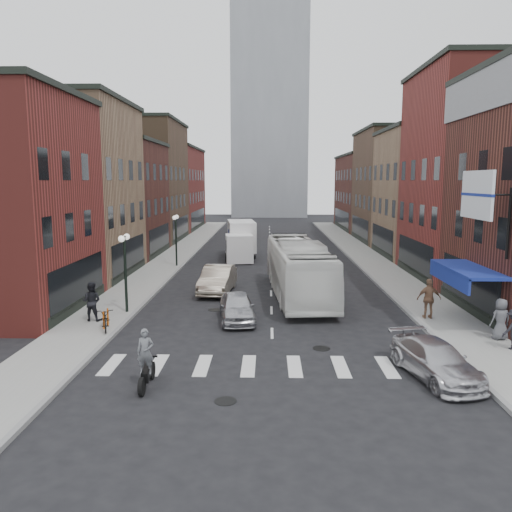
{
  "coord_description": "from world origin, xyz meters",
  "views": [
    {
      "loc": [
        -0.19,
        -20.6,
        6.79
      ],
      "look_at": [
        -0.86,
        6.86,
        2.62
      ],
      "focal_mm": 35.0,
      "sensor_mm": 36.0,
      "label": 1
    }
  ],
  "objects": [
    {
      "name": "curb_left",
      "position": [
        -7.0,
        22.0,
        0.0
      ],
      "size": [
        0.2,
        74.0,
        0.16
      ],
      "primitive_type": "cube",
      "color": "gray",
      "rests_on": "ground"
    },
    {
      "name": "bldg_left_far_b",
      "position": [
        -14.99,
        49.0,
        5.65
      ],
      "size": [
        10.3,
        16.2,
        11.3
      ],
      "color": "maroon",
      "rests_on": "ground"
    },
    {
      "name": "bike_rack",
      "position": [
        -7.6,
        1.3,
        0.55
      ],
      "size": [
        0.08,
        0.68,
        0.8
      ],
      "color": "#D8590C",
      "rests_on": "sidewalk_left"
    },
    {
      "name": "crosswalk_stripes",
      "position": [
        0.0,
        -3.0,
        0.0
      ],
      "size": [
        12.0,
        2.2,
        0.01
      ],
      "primitive_type": "cube",
      "color": "silver",
      "rests_on": "ground"
    },
    {
      "name": "bldg_right_far_b",
      "position": [
        14.99,
        49.0,
        5.15
      ],
      "size": [
        10.3,
        16.2,
        10.3
      ],
      "color": "#491F1A",
      "rests_on": "ground"
    },
    {
      "name": "ped_left_solo",
      "position": [
        -8.6,
        2.35,
        1.09
      ],
      "size": [
        0.94,
        0.58,
        1.88
      ],
      "primitive_type": "imported",
      "rotation": [
        0.0,
        0.0,
        3.08
      ],
      "color": "black",
      "rests_on": "sidewalk_left"
    },
    {
      "name": "transit_bus",
      "position": [
        1.6,
        8.28,
        1.65
      ],
      "size": [
        3.66,
        12.05,
        3.31
      ],
      "primitive_type": "imported",
      "rotation": [
        0.0,
        0.0,
        0.08
      ],
      "color": "white",
      "rests_on": "ground"
    },
    {
      "name": "streetlamp_far",
      "position": [
        -7.4,
        18.0,
        2.91
      ],
      "size": [
        0.32,
        1.22,
        4.11
      ],
      "color": "black",
      "rests_on": "ground"
    },
    {
      "name": "curb_car",
      "position": [
        5.62,
        -3.95,
        0.63
      ],
      "size": [
        2.68,
        4.61,
        1.26
      ],
      "primitive_type": "imported",
      "rotation": [
        0.0,
        0.0,
        0.22
      ],
      "color": "silver",
      "rests_on": "ground"
    },
    {
      "name": "sedan_left_near",
      "position": [
        -1.7,
        3.0,
        0.69
      ],
      "size": [
        2.13,
        4.22,
        1.38
      ],
      "primitive_type": "imported",
      "rotation": [
        0.0,
        0.0,
        0.13
      ],
      "color": "#B7B8BD",
      "rests_on": "ground"
    },
    {
      "name": "ped_right_b",
      "position": [
        7.62,
        3.14,
        1.13
      ],
      "size": [
        1.14,
        0.57,
        1.95
      ],
      "primitive_type": "imported",
      "rotation": [
        0.0,
        0.0,
        3.14
      ],
      "color": "brown",
      "rests_on": "sidewalk_right"
    },
    {
      "name": "bldg_left_far_a",
      "position": [
        -14.99,
        35.0,
        6.65
      ],
      "size": [
        10.3,
        12.2,
        13.3
      ],
      "color": "brown",
      "rests_on": "ground"
    },
    {
      "name": "ped_right_c",
      "position": [
        9.59,
        -0.07,
        1.03
      ],
      "size": [
        0.95,
        0.71,
        1.76
      ],
      "primitive_type": "imported",
      "rotation": [
        0.0,
        0.0,
        3.32
      ],
      "color": "#55575D",
      "rests_on": "sidewalk_right"
    },
    {
      "name": "streetlamp_near",
      "position": [
        -7.4,
        4.0,
        2.91
      ],
      "size": [
        0.32,
        1.22,
        4.11
      ],
      "color": "black",
      "rests_on": "ground"
    },
    {
      "name": "parked_bicycle",
      "position": [
        -7.5,
        0.92,
        0.66
      ],
      "size": [
        1.29,
        2.05,
        1.02
      ],
      "primitive_type": "imported",
      "rotation": [
        0.0,
        0.0,
        0.35
      ],
      "color": "black",
      "rests_on": "sidewalk_left"
    },
    {
      "name": "bldg_left_mid_b",
      "position": [
        -14.99,
        24.0,
        5.15
      ],
      "size": [
        10.3,
        10.2,
        10.3
      ],
      "color": "#491F1A",
      "rests_on": "ground"
    },
    {
      "name": "motorcycle_rider",
      "position": [
        -4.19,
        -5.03,
        0.94
      ],
      "size": [
        0.58,
        1.98,
        2.01
      ],
      "rotation": [
        0.0,
        0.0,
        0.1
      ],
      "color": "black",
      "rests_on": "ground"
    },
    {
      "name": "curb_right",
      "position": [
        7.0,
        22.0,
        0.0
      ],
      "size": [
        0.2,
        74.0,
        0.16
      ],
      "primitive_type": "cube",
      "color": "gray",
      "rests_on": "ground"
    },
    {
      "name": "sidewalk_left",
      "position": [
        -8.5,
        22.0,
        0.07
      ],
      "size": [
        3.0,
        74.0,
        0.15
      ],
      "primitive_type": "cube",
      "color": "gray",
      "rests_on": "ground"
    },
    {
      "name": "sidewalk_right",
      "position": [
        8.5,
        22.0,
        0.07
      ],
      "size": [
        3.0,
        74.0,
        0.15
      ],
      "primitive_type": "cube",
      "color": "gray",
      "rests_on": "ground"
    },
    {
      "name": "ground",
      "position": [
        0.0,
        0.0,
        0.0
      ],
      "size": [
        160.0,
        160.0,
        0.0
      ],
      "primitive_type": "plane",
      "color": "black",
      "rests_on": "ground"
    },
    {
      "name": "distant_tower",
      "position": [
        0.0,
        78.0,
        25.0
      ],
      "size": [
        14.0,
        14.0,
        50.0
      ],
      "primitive_type": "cube",
      "color": "#9399A0",
      "rests_on": "ground"
    },
    {
      "name": "awning_blue",
      "position": [
        8.93,
        2.5,
        2.63
      ],
      "size": [
        1.8,
        5.0,
        0.78
      ],
      "color": "navy",
      "rests_on": "ground"
    },
    {
      "name": "bldg_right_mid_b",
      "position": [
        14.99,
        24.0,
        5.65
      ],
      "size": [
        10.3,
        10.2,
        11.3
      ],
      "color": "#8B684D",
      "rests_on": "ground"
    },
    {
      "name": "bldg_right_far_a",
      "position": [
        14.99,
        35.0,
        6.15
      ],
      "size": [
        10.3,
        12.2,
        12.3
      ],
      "color": "brown",
      "rests_on": "ground"
    },
    {
      "name": "sedan_left_far",
      "position": [
        -3.27,
        9.2,
        0.81
      ],
      "size": [
        2.08,
        5.03,
        1.62
      ],
      "primitive_type": "imported",
      "rotation": [
        0.0,
        0.0,
        -0.08
      ],
      "color": "#BFB09A",
      "rests_on": "ground"
    },
    {
      "name": "bldg_left_mid_a",
      "position": [
        -14.99,
        14.0,
        6.15
      ],
      "size": [
        10.3,
        10.2,
        12.3
      ],
      "color": "#8B684D",
      "rests_on": "ground"
    },
    {
      "name": "bldg_right_mid_a",
      "position": [
        15.0,
        14.0,
        7.15
      ],
      "size": [
        10.3,
        10.2,
        14.3
      ],
      "color": "maroon",
      "rests_on": "ground"
    },
    {
      "name": "box_truck",
      "position": [
        -2.58,
        22.7,
        1.58
      ],
      "size": [
        2.82,
        7.58,
        3.21
      ],
      "rotation": [
        0.0,
        0.0,
        0.12
      ],
      "color": "white",
      "rests_on": "ground"
    },
    {
      "name": "billboard_sign",
      "position": [
        8.59,
        0.5,
        6.13
      ],
      "size": [
        1.52,
        3.0,
        3.7
      ],
      "color": "black",
      "rests_on": "ground"
    }
  ]
}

